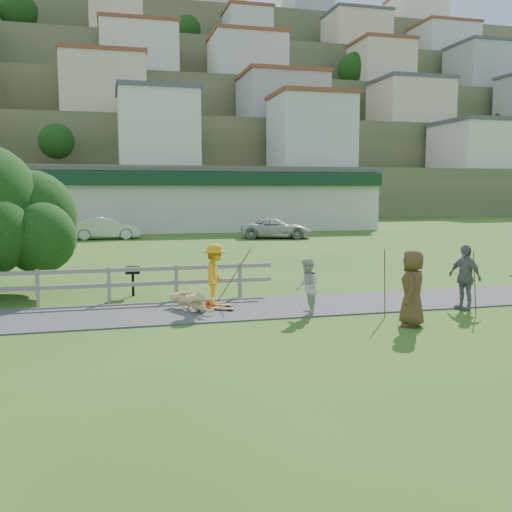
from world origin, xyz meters
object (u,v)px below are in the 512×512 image
Objects in this scene: spectator_b at (465,277)px; car_white at (276,228)px; spectator_c at (412,288)px; spectator_a at (307,287)px; bbq at (133,281)px; skater_fallen at (192,301)px; skater_rider at (215,278)px; car_silver at (106,228)px.

car_white is (1.53, 24.19, -0.24)m from spectator_b.
spectator_c is 0.39× the size of car_white.
spectator_c reaches higher than spectator_a.
bbq is (-10.55, -19.78, -0.21)m from car_white.
skater_fallen is 3.23m from spectator_a.
spectator_a is at bearing -51.85° from skater_fallen.
bbq is at bearing 88.17° from skater_fallen.
spectator_b is (4.60, -0.30, 0.15)m from spectator_a.
skater_rider reaches higher than car_silver.
car_silver is 4.86× the size of bbq.
skater_rider is 0.38× the size of car_silver.
skater_rider is at bearing 173.51° from car_white.
car_white is at bearing -102.09° from car_silver.
car_silver is at bearing -150.04° from spectator_a.
car_white is 22.42m from bbq.
bbq is (0.99, -21.95, -0.29)m from car_silver.
bbq is (-9.02, 4.40, -0.45)m from spectator_b.
car_white is at bearing -2.40° from skater_rider.
skater_rider is at bearing -93.75° from spectator_c.
skater_fallen is 1.08× the size of spectator_a.
spectator_a is at bearing -108.28° from spectator_b.
skater_fallen is 0.36× the size of car_silver.
bbq is (-6.56, 5.84, -0.48)m from spectator_c.
skater_rider is 1.85× the size of bbq.
car_silver is at bearing -173.77° from spectator_b.
spectator_c is at bearing -166.26° from car_silver.
spectator_c is (5.09, -2.98, 0.65)m from skater_fallen.
spectator_a is 6.04m from bbq.
spectator_a is 4.61m from spectator_b.
spectator_a is 0.84× the size of spectator_b.
spectator_c reaches higher than car_white.
skater_fallen is 5.93m from spectator_c.
skater_rider is at bearing -106.10° from spectator_a.
bbq is at bearing 165.91° from car_white.
skater_rider is 24.74m from car_silver.
skater_fallen is 0.91× the size of spectator_b.
spectator_c is (4.36, -3.25, 0.08)m from skater_rider.
car_white is (9.07, 22.65, 0.38)m from skater_fallen.
skater_fallen is 3.23m from bbq.
car_white reaches higher than skater_fallen.
car_white is (8.35, 22.37, -0.20)m from skater_rider.
spectator_a reaches higher than skater_fallen.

